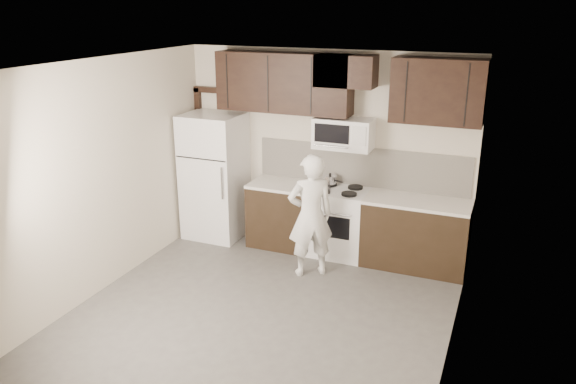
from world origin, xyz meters
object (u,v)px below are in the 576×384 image
Objects in this scene: microwave at (343,134)px; person at (310,216)px; refrigerator at (215,176)px; stove at (338,222)px.

person is (-0.14, -0.83, -0.87)m from microwave.
microwave is 0.42× the size of refrigerator.
person is at bearing -101.10° from stove.
stove is 1.24× the size of microwave.
stove is 1.90m from refrigerator.
stove is at bearing -136.57° from person.
stove is 0.60× the size of person.
person is (-0.14, -0.72, 0.32)m from stove.
microwave is at bearing -135.02° from person.
microwave is (-0.00, 0.12, 1.19)m from stove.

